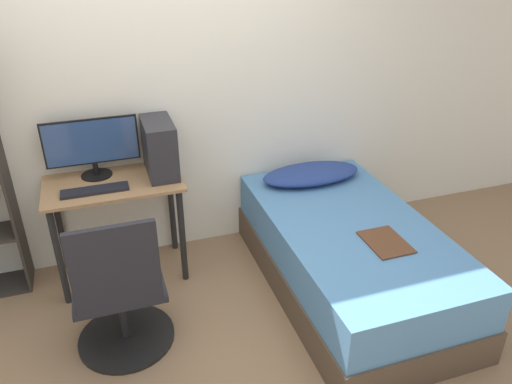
{
  "coord_description": "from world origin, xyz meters",
  "views": [
    {
      "loc": [
        -0.48,
        -1.99,
        2.26
      ],
      "look_at": [
        0.43,
        0.71,
        0.75
      ],
      "focal_mm": 35.0,
      "sensor_mm": 36.0,
      "label": 1
    }
  ],
  "objects_px": {
    "monitor": "(92,145)",
    "pc_tower": "(159,148)",
    "office_chair": "(121,300)",
    "keyboard": "(95,190)",
    "bed": "(349,256)"
  },
  "relations": [
    {
      "from": "office_chair",
      "to": "pc_tower",
      "type": "relative_size",
      "value": 2.43
    },
    {
      "from": "monitor",
      "to": "pc_tower",
      "type": "distance_m",
      "value": 0.45
    },
    {
      "from": "office_chair",
      "to": "pc_tower",
      "type": "xyz_separation_m",
      "value": [
        0.4,
        0.8,
        0.58
      ]
    },
    {
      "from": "monitor",
      "to": "keyboard",
      "type": "bearing_deg",
      "value": -95.48
    },
    {
      "from": "keyboard",
      "to": "pc_tower",
      "type": "relative_size",
      "value": 1.08
    },
    {
      "from": "bed",
      "to": "monitor",
      "type": "distance_m",
      "value": 1.9
    },
    {
      "from": "bed",
      "to": "keyboard",
      "type": "distance_m",
      "value": 1.75
    },
    {
      "from": "bed",
      "to": "monitor",
      "type": "relative_size",
      "value": 3.0
    },
    {
      "from": "monitor",
      "to": "keyboard",
      "type": "relative_size",
      "value": 1.45
    },
    {
      "from": "monitor",
      "to": "pc_tower",
      "type": "height_order",
      "value": "monitor"
    },
    {
      "from": "keyboard",
      "to": "bed",
      "type": "bearing_deg",
      "value": -19.67
    },
    {
      "from": "office_chair",
      "to": "pc_tower",
      "type": "distance_m",
      "value": 1.06
    },
    {
      "from": "office_chair",
      "to": "bed",
      "type": "xyz_separation_m",
      "value": [
        1.53,
        0.09,
        -0.1
      ]
    },
    {
      "from": "monitor",
      "to": "keyboard",
      "type": "xyz_separation_m",
      "value": [
        -0.02,
        -0.24,
        -0.22
      ]
    },
    {
      "from": "bed",
      "to": "pc_tower",
      "type": "relative_size",
      "value": 4.69
    }
  ]
}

